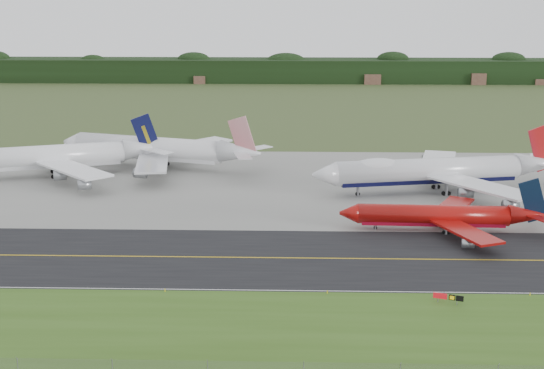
{
  "coord_description": "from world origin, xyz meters",
  "views": [
    {
      "loc": [
        -7.45,
        -133.63,
        46.77
      ],
      "look_at": [
        -11.99,
        22.0,
        7.1
      ],
      "focal_mm": 50.0,
      "sensor_mm": 36.0,
      "label": 1
    }
  ],
  "objects_px": {
    "jet_ba_747": "(437,171)",
    "jet_navy_gold": "(53,157)",
    "jet_star_tail": "(159,149)",
    "taxiway_sign": "(448,297)",
    "jet_red_737": "(444,216)"
  },
  "relations": [
    {
      "from": "jet_ba_747",
      "to": "jet_red_737",
      "type": "distance_m",
      "value": 30.67
    },
    {
      "from": "taxiway_sign",
      "to": "jet_red_737",
      "type": "bearing_deg",
      "value": 80.21
    },
    {
      "from": "jet_navy_gold",
      "to": "jet_star_tail",
      "type": "bearing_deg",
      "value": 20.99
    },
    {
      "from": "jet_ba_747",
      "to": "jet_navy_gold",
      "type": "height_order",
      "value": "jet_ba_747"
    },
    {
      "from": "jet_red_737",
      "to": "jet_navy_gold",
      "type": "xyz_separation_m",
      "value": [
        -93.12,
        44.43,
        1.93
      ]
    },
    {
      "from": "jet_red_737",
      "to": "taxiway_sign",
      "type": "distance_m",
      "value": 37.68
    },
    {
      "from": "jet_ba_747",
      "to": "jet_star_tail",
      "type": "bearing_deg",
      "value": 161.27
    },
    {
      "from": "jet_navy_gold",
      "to": "jet_ba_747",
      "type": "bearing_deg",
      "value": -8.27
    },
    {
      "from": "jet_ba_747",
      "to": "jet_star_tail",
      "type": "relative_size",
      "value": 1.07
    },
    {
      "from": "jet_navy_gold",
      "to": "jet_star_tail",
      "type": "relative_size",
      "value": 0.99
    },
    {
      "from": "jet_star_tail",
      "to": "taxiway_sign",
      "type": "xyz_separation_m",
      "value": [
        60.73,
        -91.48,
        -4.15
      ]
    },
    {
      "from": "jet_ba_747",
      "to": "jet_navy_gold",
      "type": "xyz_separation_m",
      "value": [
        -96.93,
        14.08,
        -0.34
      ]
    },
    {
      "from": "jet_ba_747",
      "to": "taxiway_sign",
      "type": "height_order",
      "value": "jet_ba_747"
    },
    {
      "from": "jet_red_737",
      "to": "jet_star_tail",
      "type": "height_order",
      "value": "jet_star_tail"
    },
    {
      "from": "jet_red_737",
      "to": "jet_ba_747",
      "type": "bearing_deg",
      "value": 82.85
    }
  ]
}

